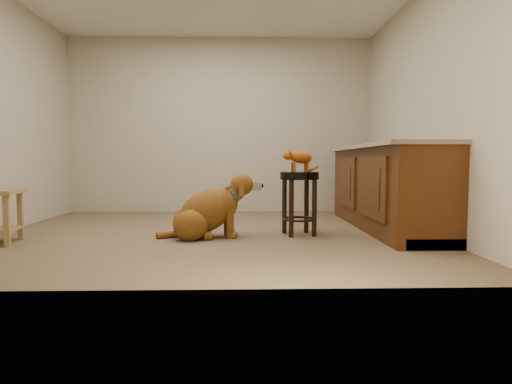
{
  "coord_description": "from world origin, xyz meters",
  "views": [
    {
      "loc": [
        0.36,
        -4.49,
        0.76
      ],
      "look_at": [
        0.48,
        -0.18,
        0.45
      ],
      "focal_mm": 30.0,
      "sensor_mm": 36.0,
      "label": 1
    }
  ],
  "objects_px": {
    "padded_stool": "(299,190)",
    "golden_retriever": "(208,212)",
    "wood_stool": "(367,193)",
    "tabby_kitten": "(298,158)"
  },
  "relations": [
    {
      "from": "padded_stool",
      "to": "tabby_kitten",
      "type": "height_order",
      "value": "tabby_kitten"
    },
    {
      "from": "padded_stool",
      "to": "wood_stool",
      "type": "height_order",
      "value": "wood_stool"
    },
    {
      "from": "wood_stool",
      "to": "golden_retriever",
      "type": "distance_m",
      "value": 2.06
    },
    {
      "from": "golden_retriever",
      "to": "wood_stool",
      "type": "bearing_deg",
      "value": 16.2
    },
    {
      "from": "padded_stool",
      "to": "tabby_kitten",
      "type": "bearing_deg",
      "value": -174.86
    },
    {
      "from": "padded_stool",
      "to": "wood_stool",
      "type": "relative_size",
      "value": 0.9
    },
    {
      "from": "padded_stool",
      "to": "tabby_kitten",
      "type": "xyz_separation_m",
      "value": [
        -0.01,
        -0.0,
        0.33
      ]
    },
    {
      "from": "padded_stool",
      "to": "golden_retriever",
      "type": "relative_size",
      "value": 0.61
    },
    {
      "from": "padded_stool",
      "to": "golden_retriever",
      "type": "height_order",
      "value": "padded_stool"
    },
    {
      "from": "padded_stool",
      "to": "golden_retriever",
      "type": "distance_m",
      "value": 0.96
    }
  ]
}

